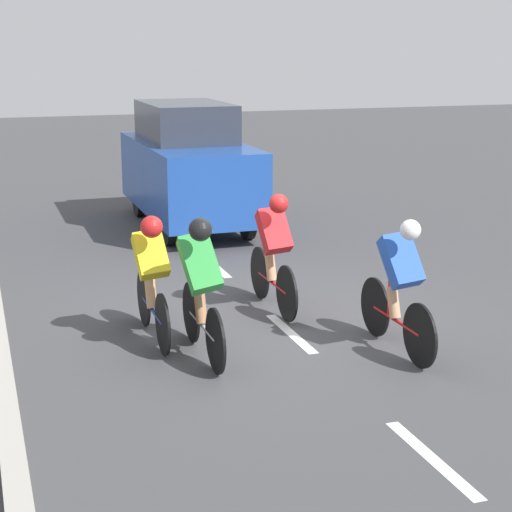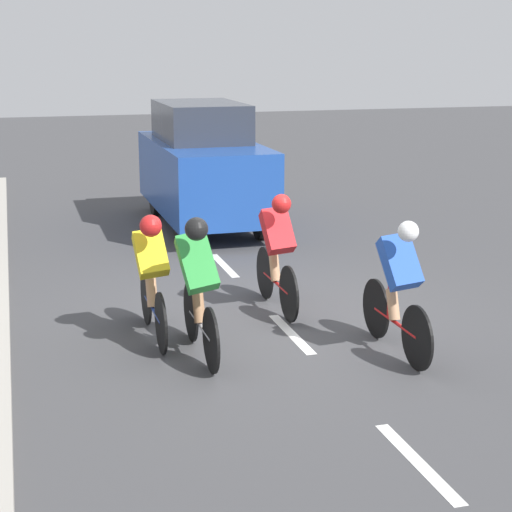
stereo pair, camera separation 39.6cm
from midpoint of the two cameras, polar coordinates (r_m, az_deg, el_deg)
name	(u,v)px [view 1 (the left image)]	position (r m, az deg, el deg)	size (l,w,h in m)	color
ground_plane	(276,320)	(10.31, 0.21, -4.28)	(60.00, 60.00, 0.00)	#424244
lane_stripe_near	(432,458)	(7.16, 10.07, -13.15)	(0.12, 1.40, 0.01)	white
lane_stripe_mid	(291,333)	(9.84, 1.18, -5.17)	(0.12, 1.40, 0.01)	white
lane_stripe_far	(215,266)	(12.77, -3.66, -0.65)	(0.12, 1.40, 0.01)	white
curb	(1,360)	(9.31, -17.84, -6.60)	(0.20, 24.01, 0.14)	#A8A399
cyclist_red	(274,248)	(10.42, 0.12, 0.50)	(0.36, 1.68, 1.52)	black
cyclist_blue	(400,282)	(9.10, 8.34, -1.75)	(0.37, 1.70, 1.51)	black
cyclist_green	(201,283)	(8.84, -4.98, -1.82)	(0.41, 1.66, 1.57)	black
cyclist_yellow	(152,273)	(9.44, -8.17, -1.17)	(0.37, 1.70, 1.48)	black
support_car	(188,166)	(15.34, -5.28, 5.99)	(1.70, 4.10, 2.20)	black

